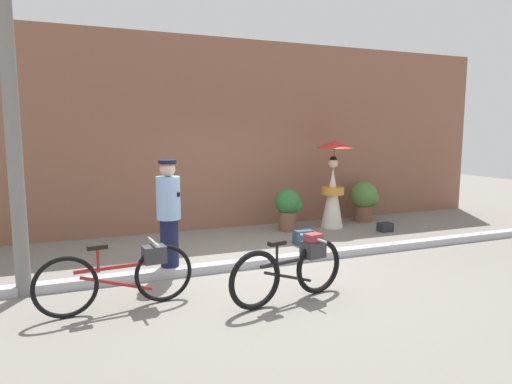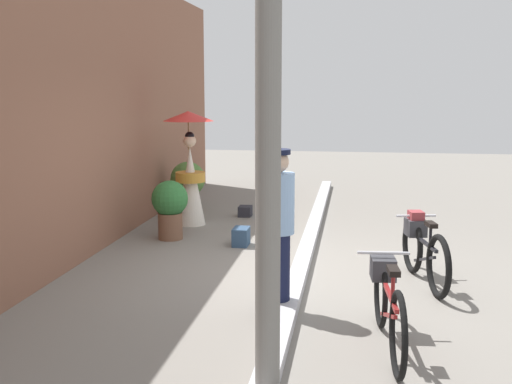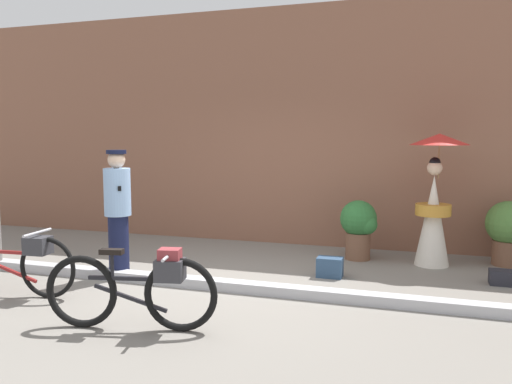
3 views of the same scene
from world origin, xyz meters
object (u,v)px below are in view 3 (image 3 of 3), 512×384
object	(u,v)px
backpack_on_pavement	(330,267)
backpack_spare	(501,277)
person_officer	(118,210)
bicycle_near_officer	(11,261)
person_with_parasol	(434,199)
potted_plant_small	(510,229)
bicycle_far_side	(138,287)
potted_plant_by_door	(359,225)

from	to	relation	value
backpack_on_pavement	backpack_spare	world-z (taller)	backpack_on_pavement
person_officer	backpack_on_pavement	bearing A→B (deg)	17.77
bicycle_near_officer	backpack_spare	bearing A→B (deg)	22.06
person_with_parasol	potted_plant_small	distance (m)	1.16
bicycle_far_side	person_officer	bearing A→B (deg)	127.77
bicycle_near_officer	backpack_on_pavement	size ratio (longest dim) A/B	5.47
potted_plant_by_door	backpack_on_pavement	bearing A→B (deg)	-102.27
potted_plant_by_door	backpack_spare	world-z (taller)	potted_plant_by_door
bicycle_near_officer	person_officer	bearing A→B (deg)	55.13
potted_plant_by_door	potted_plant_small	size ratio (longest dim) A/B	0.96
potted_plant_by_door	person_officer	bearing A→B (deg)	-145.64
bicycle_far_side	potted_plant_small	xyz separation A→B (m)	(3.73, 3.79, 0.11)
person_with_parasol	backpack_spare	bearing A→B (deg)	-44.86
bicycle_far_side	potted_plant_small	size ratio (longest dim) A/B	1.78
backpack_spare	bicycle_far_side	bearing A→B (deg)	-142.30
potted_plant_small	backpack_spare	xyz separation A→B (m)	(-0.24, -1.09, -0.43)
bicycle_far_side	person_with_parasol	bearing A→B (deg)	52.27
bicycle_near_officer	potted_plant_by_door	bearing A→B (deg)	39.98
bicycle_near_officer	backpack_spare	xyz separation A→B (m)	(5.44, 2.21, -0.31)
bicycle_far_side	potted_plant_by_door	xyz separation A→B (m)	(1.65, 3.52, 0.11)
bicycle_far_side	person_officer	xyz separation A→B (m)	(-1.21, 1.56, 0.47)
bicycle_near_officer	backpack_spare	world-z (taller)	bicycle_near_officer
backpack_spare	person_with_parasol	bearing A→B (deg)	135.14
bicycle_near_officer	bicycle_far_side	distance (m)	2.01
potted_plant_small	backpack_spare	world-z (taller)	potted_plant_small
bicycle_near_officer	backpack_on_pavement	world-z (taller)	bicycle_near_officer
bicycle_far_side	potted_plant_by_door	distance (m)	3.89
person_officer	backpack_on_pavement	world-z (taller)	person_officer
potted_plant_by_door	backpack_on_pavement	distance (m)	1.21
person_with_parasol	backpack_on_pavement	distance (m)	1.87
person_with_parasol	potted_plant_by_door	xyz separation A→B (m)	(-1.04, 0.03, -0.44)
bicycle_near_officer	person_with_parasol	size ratio (longest dim) A/B	0.96
bicycle_near_officer	bicycle_far_side	world-z (taller)	bicycle_near_officer
backpack_on_pavement	backpack_spare	size ratio (longest dim) A/B	1.22
bicycle_far_side	backpack_on_pavement	size ratio (longest dim) A/B	5.01
bicycle_near_officer	potted_plant_by_door	size ratio (longest dim) A/B	2.03
person_officer	backpack_spare	bearing A→B (deg)	13.63
person_with_parasol	backpack_spare	world-z (taller)	person_with_parasol
bicycle_far_side	backpack_spare	world-z (taller)	bicycle_far_side
person_officer	backpack_on_pavement	distance (m)	2.85
person_officer	backpack_spare	world-z (taller)	person_officer
bicycle_near_officer	potted_plant_by_door	xyz separation A→B (m)	(3.60, 3.02, 0.11)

